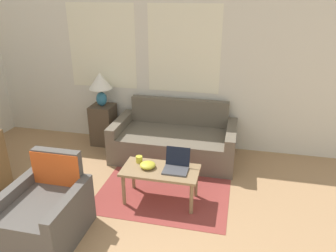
% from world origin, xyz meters
% --- Properties ---
extents(wall_back, '(6.24, 0.06, 2.60)m').
position_xyz_m(wall_back, '(-0.00, 4.20, 1.31)').
color(wall_back, silver).
rests_on(wall_back, ground_plane).
extents(rug, '(1.63, 2.03, 0.01)m').
position_xyz_m(rug, '(0.61, 3.10, 0.00)').
color(rug, brown).
rests_on(rug, ground_plane).
extents(couch, '(1.81, 0.92, 0.81)m').
position_xyz_m(couch, '(0.54, 3.73, 0.25)').
color(couch, '#665B4C').
rests_on(couch, ground_plane).
extents(armchair, '(0.73, 0.84, 0.83)m').
position_xyz_m(armchair, '(-0.38, 1.70, 0.26)').
color(armchair, '#514C47').
rests_on(armchair, ground_plane).
extents(side_table, '(0.36, 0.36, 0.66)m').
position_xyz_m(side_table, '(-0.69, 3.92, 0.33)').
color(side_table, '#4C3D2D').
rests_on(side_table, ground_plane).
extents(table_lamp, '(0.37, 0.37, 0.54)m').
position_xyz_m(table_lamp, '(-0.69, 3.92, 1.02)').
color(table_lamp, teal).
rests_on(table_lamp, side_table).
extents(coffee_table, '(0.91, 0.46, 0.43)m').
position_xyz_m(coffee_table, '(0.61, 2.55, 0.37)').
color(coffee_table, '#8E704C').
rests_on(coffee_table, ground_plane).
extents(laptop, '(0.29, 0.28, 0.24)m').
position_xyz_m(laptop, '(0.80, 2.60, 0.48)').
color(laptop, '#47474C').
rests_on(laptop, coffee_table).
extents(cup_navy, '(0.08, 0.08, 0.08)m').
position_xyz_m(cup_navy, '(0.32, 2.66, 0.47)').
color(cup_navy, gold).
rests_on(cup_navy, coffee_table).
extents(snack_bowl, '(0.19, 0.19, 0.07)m').
position_xyz_m(snack_bowl, '(0.46, 2.55, 0.46)').
color(snack_bowl, gold).
rests_on(snack_bowl, coffee_table).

